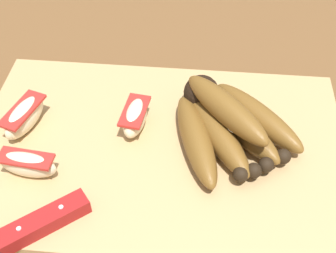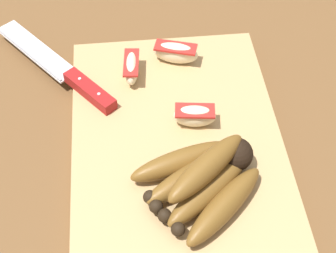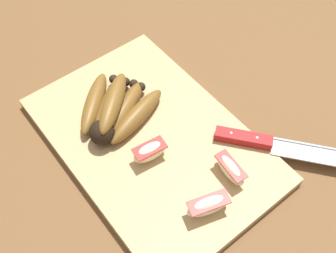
{
  "view_description": "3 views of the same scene",
  "coord_description": "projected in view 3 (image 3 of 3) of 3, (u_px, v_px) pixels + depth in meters",
  "views": [
    {
      "loc": [
        0.06,
        -0.35,
        0.43
      ],
      "look_at": [
        0.03,
        0.02,
        0.04
      ],
      "focal_mm": 48.11,
      "sensor_mm": 36.0,
      "label": 1
    },
    {
      "loc": [
        0.46,
        -0.06,
        0.59
      ],
      "look_at": [
        0.02,
        -0.01,
        0.06
      ],
      "focal_mm": 55.19,
      "sensor_mm": 36.0,
      "label": 2
    },
    {
      "loc": [
        -0.31,
        0.22,
        0.62
      ],
      "look_at": [
        0.0,
        -0.03,
        0.04
      ],
      "focal_mm": 43.05,
      "sensor_mm": 36.0,
      "label": 3
    }
  ],
  "objects": [
    {
      "name": "cutting_board",
      "position": [
        152.0,
        140.0,
        0.72
      ],
      "size": [
        0.45,
        0.29,
        0.02
      ],
      "primitive_type": "cube",
      "color": "tan",
      "rests_on": "ground_plane"
    },
    {
      "name": "apple_wedge_middle",
      "position": [
        230.0,
        169.0,
        0.66
      ],
      "size": [
        0.07,
        0.03,
        0.03
      ],
      "color": "beige",
      "rests_on": "cutting_board"
    },
    {
      "name": "banana_bunch",
      "position": [
        115.0,
        109.0,
        0.72
      ],
      "size": [
        0.17,
        0.18,
        0.06
      ],
      "color": "black",
      "rests_on": "cutting_board"
    },
    {
      "name": "ground_plane",
      "position": [
        158.0,
        149.0,
        0.72
      ],
      "size": [
        6.0,
        6.0,
        0.0
      ],
      "primitive_type": "plane",
      "color": "brown"
    },
    {
      "name": "apple_wedge_far",
      "position": [
        208.0,
        205.0,
        0.62
      ],
      "size": [
        0.04,
        0.08,
        0.04
      ],
      "color": "beige",
      "rests_on": "cutting_board"
    },
    {
      "name": "chefs_knife",
      "position": [
        271.0,
        144.0,
        0.7
      ],
      "size": [
        0.24,
        0.2,
        0.02
      ],
      "color": "silver",
      "rests_on": "cutting_board"
    },
    {
      "name": "apple_wedge_near",
      "position": [
        150.0,
        152.0,
        0.68
      ],
      "size": [
        0.03,
        0.06,
        0.04
      ],
      "color": "beige",
      "rests_on": "cutting_board"
    }
  ]
}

